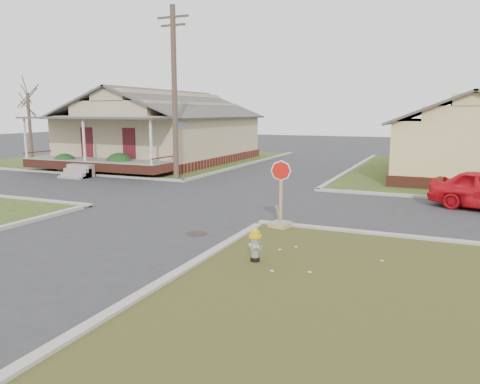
% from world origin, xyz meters
% --- Properties ---
extents(ground, '(120.00, 120.00, 0.00)m').
position_xyz_m(ground, '(0.00, 0.00, 0.00)').
color(ground, '#2D2D30').
rests_on(ground, ground).
extents(verge_far_left, '(19.00, 19.00, 0.05)m').
position_xyz_m(verge_far_left, '(-13.00, 18.00, 0.03)').
color(verge_far_left, '#2B4016').
rests_on(verge_far_left, ground).
extents(curbs, '(80.00, 40.00, 0.12)m').
position_xyz_m(curbs, '(0.00, 5.00, 0.00)').
color(curbs, '#A19B92').
rests_on(curbs, ground).
extents(manhole, '(0.64, 0.64, 0.01)m').
position_xyz_m(manhole, '(2.20, -0.50, 0.01)').
color(manhole, black).
rests_on(manhole, ground).
extents(corner_house, '(10.10, 15.50, 5.30)m').
position_xyz_m(corner_house, '(-10.00, 16.68, 2.28)').
color(corner_house, maroon).
rests_on(corner_house, ground).
extents(side_house_yellow, '(7.60, 11.60, 4.70)m').
position_xyz_m(side_house_yellow, '(10.00, 16.50, 2.19)').
color(side_house_yellow, maroon).
rests_on(side_house_yellow, ground).
extents(utility_pole, '(1.80, 0.28, 9.00)m').
position_xyz_m(utility_pole, '(-4.20, 8.90, 4.66)').
color(utility_pole, '#3D2E23').
rests_on(utility_pole, ground).
extents(tree_far_left, '(0.22, 0.22, 4.90)m').
position_xyz_m(tree_far_left, '(-18.00, 12.00, 2.50)').
color(tree_far_left, '#3D2E23').
rests_on(tree_far_left, verge_far_left).
extents(fire_hydrant, '(0.31, 0.31, 0.83)m').
position_xyz_m(fire_hydrant, '(4.85, -2.37, 0.51)').
color(fire_hydrant, black).
rests_on(fire_hydrant, ground).
extents(stop_sign, '(0.60, 0.59, 2.12)m').
position_xyz_m(stop_sign, '(4.31, 1.14, 0.51)').
color(stop_sign, tan).
rests_on(stop_sign, ground).
extents(hedge_left, '(1.47, 1.20, 1.12)m').
position_xyz_m(hedge_left, '(-11.99, 8.93, 0.61)').
color(hedge_left, '#183A15').
rests_on(hedge_left, verge_far_left).
extents(hedge_right, '(1.57, 1.29, 1.20)m').
position_xyz_m(hedge_right, '(-8.36, 9.42, 0.65)').
color(hedge_right, '#183A15').
rests_on(hedge_right, verge_far_left).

